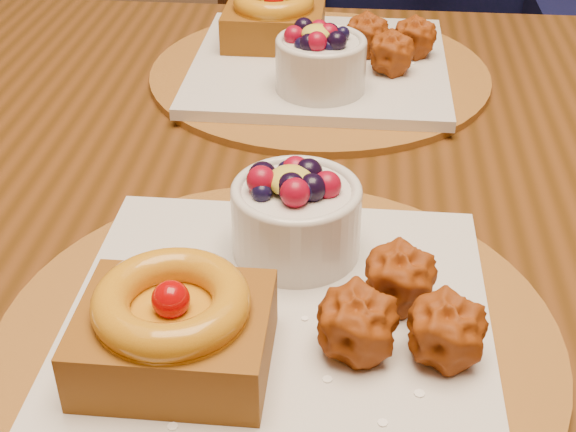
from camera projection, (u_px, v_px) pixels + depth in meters
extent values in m
cube|color=#3D230B|center=(304.00, 194.00, 0.73)|extent=(1.60, 0.90, 0.04)
cylinder|color=brown|center=(278.00, 337.00, 0.54)|extent=(0.38, 0.38, 0.01)
cube|color=silver|center=(278.00, 326.00, 0.53)|extent=(0.28, 0.28, 0.01)
cube|color=#532B07|center=(175.00, 338.00, 0.48)|extent=(0.11, 0.09, 0.04)
torus|color=#A05409|center=(171.00, 302.00, 0.47)|extent=(0.09, 0.09, 0.02)
sphere|color=#8F0203|center=(171.00, 299.00, 0.47)|extent=(0.02, 0.02, 0.02)
sphere|color=#973E0A|center=(398.00, 277.00, 0.53)|extent=(0.05, 0.05, 0.05)
sphere|color=#973E0A|center=(356.00, 325.00, 0.49)|extent=(0.05, 0.05, 0.05)
sphere|color=#973E0A|center=(444.00, 330.00, 0.49)|extent=(0.05, 0.05, 0.05)
cylinder|color=silver|center=(296.00, 221.00, 0.58)|extent=(0.09, 0.09, 0.05)
torus|color=silver|center=(296.00, 190.00, 0.57)|extent=(0.09, 0.09, 0.01)
ellipsoid|color=gold|center=(291.00, 180.00, 0.56)|extent=(0.03, 0.03, 0.02)
cylinder|color=brown|center=(319.00, 73.00, 0.90)|extent=(0.38, 0.38, 0.01)
cube|color=silver|center=(320.00, 65.00, 0.90)|extent=(0.28, 0.28, 0.01)
cube|color=#532B07|center=(274.00, 25.00, 0.93)|extent=(0.11, 0.09, 0.04)
torus|color=#A05409|center=(274.00, 2.00, 0.91)|extent=(0.09, 0.09, 0.02)
sphere|color=#8F0203|center=(274.00, 0.00, 0.91)|extent=(0.02, 0.02, 0.02)
sphere|color=#973E0A|center=(391.00, 54.00, 0.86)|extent=(0.05, 0.05, 0.05)
sphere|color=#973E0A|center=(366.00, 36.00, 0.90)|extent=(0.05, 0.05, 0.05)
sphere|color=#973E0A|center=(414.00, 38.00, 0.89)|extent=(0.05, 0.05, 0.05)
cylinder|color=silver|center=(321.00, 66.00, 0.82)|extent=(0.09, 0.09, 0.05)
torus|color=silver|center=(321.00, 42.00, 0.80)|extent=(0.09, 0.09, 0.01)
ellipsoid|color=gold|center=(317.00, 34.00, 0.80)|extent=(0.03, 0.03, 0.02)
cube|color=black|center=(302.00, 73.00, 1.58)|extent=(0.54, 0.54, 0.04)
cylinder|color=black|center=(178.00, 221.00, 1.59)|extent=(0.04, 0.04, 0.46)
cylinder|color=black|center=(382.00, 251.00, 1.51)|extent=(0.04, 0.04, 0.46)
cylinder|color=black|center=(237.00, 129.00, 1.92)|extent=(0.04, 0.04, 0.46)
cylinder|color=black|center=(408.00, 149.00, 1.84)|extent=(0.04, 0.04, 0.46)
cube|color=black|center=(303.00, 1.00, 1.30)|extent=(0.07, 0.27, 0.07)
cube|color=black|center=(548.00, 9.00, 1.27)|extent=(0.07, 0.27, 0.07)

